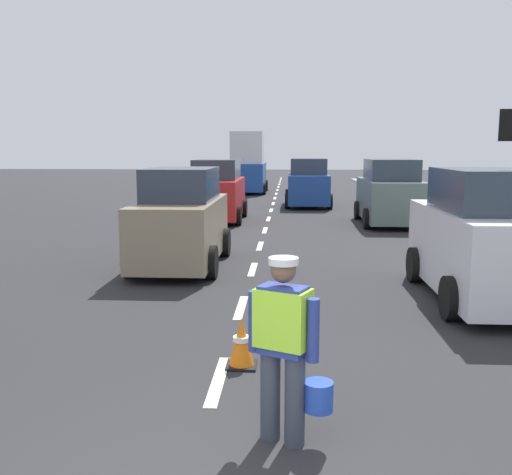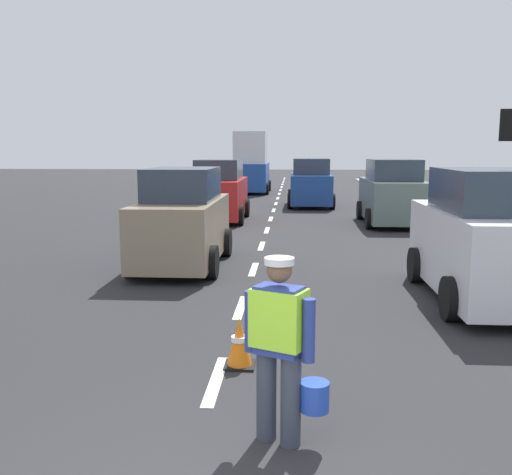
{
  "view_description": "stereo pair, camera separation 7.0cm",
  "coord_description": "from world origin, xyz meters",
  "px_view_note": "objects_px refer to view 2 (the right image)",
  "views": [
    {
      "loc": [
        0.78,
        -3.36,
        2.58
      ],
      "look_at": [
        0.22,
        6.15,
        1.1
      ],
      "focal_mm": 40.13,
      "sensor_mm": 36.0,
      "label": 1
    },
    {
      "loc": [
        0.85,
        -3.36,
        2.58
      ],
      "look_at": [
        0.22,
        6.15,
        1.1
      ],
      "focal_mm": 40.13,
      "sensor_mm": 36.0,
      "label": 2
    }
  ],
  "objects_px": {
    "car_parked_far": "(392,194)",
    "car_oncoming_lead": "(183,221)",
    "traffic_cone_near": "(240,343)",
    "road_worker": "(282,341)",
    "car_outgoing_far": "(311,184)",
    "car_parked_curbside": "(484,240)",
    "car_oncoming_second": "(219,192)",
    "delivery_truck": "(251,166)"
  },
  "relations": [
    {
      "from": "traffic_cone_near",
      "to": "car_parked_far",
      "type": "distance_m",
      "value": 13.97
    },
    {
      "from": "car_outgoing_far",
      "to": "car_parked_curbside",
      "type": "xyz_separation_m",
      "value": [
        2.49,
        -16.14,
        0.04
      ]
    },
    {
      "from": "car_oncoming_second",
      "to": "car_parked_curbside",
      "type": "distance_m",
      "value": 12.24
    },
    {
      "from": "road_worker",
      "to": "car_outgoing_far",
      "type": "height_order",
      "value": "car_outgoing_far"
    },
    {
      "from": "car_outgoing_far",
      "to": "car_parked_curbside",
      "type": "bearing_deg",
      "value": -81.24
    },
    {
      "from": "delivery_truck",
      "to": "car_oncoming_lead",
      "type": "distance_m",
      "value": 21.31
    },
    {
      "from": "traffic_cone_near",
      "to": "car_oncoming_second",
      "type": "distance_m",
      "value": 14.19
    },
    {
      "from": "traffic_cone_near",
      "to": "car_parked_curbside",
      "type": "height_order",
      "value": "car_parked_curbside"
    },
    {
      "from": "traffic_cone_near",
      "to": "road_worker",
      "type": "bearing_deg",
      "value": -72.96
    },
    {
      "from": "car_oncoming_second",
      "to": "car_parked_far",
      "type": "height_order",
      "value": "car_parked_far"
    },
    {
      "from": "car_parked_far",
      "to": "road_worker",
      "type": "bearing_deg",
      "value": -102.89
    },
    {
      "from": "road_worker",
      "to": "car_parked_curbside",
      "type": "height_order",
      "value": "car_parked_curbside"
    },
    {
      "from": "traffic_cone_near",
      "to": "car_outgoing_far",
      "type": "distance_m",
      "value": 19.51
    },
    {
      "from": "road_worker",
      "to": "car_outgoing_far",
      "type": "distance_m",
      "value": 21.22
    },
    {
      "from": "traffic_cone_near",
      "to": "car_oncoming_second",
      "type": "height_order",
      "value": "car_oncoming_second"
    },
    {
      "from": "car_outgoing_far",
      "to": "car_oncoming_second",
      "type": "xyz_separation_m",
      "value": [
        -3.45,
        -5.43,
        0.02
      ]
    },
    {
      "from": "traffic_cone_near",
      "to": "car_parked_far",
      "type": "bearing_deg",
      "value": 73.36
    },
    {
      "from": "traffic_cone_near",
      "to": "car_oncoming_lead",
      "type": "relative_size",
      "value": 0.15
    },
    {
      "from": "car_oncoming_second",
      "to": "car_parked_far",
      "type": "xyz_separation_m",
      "value": [
        6.07,
        -0.65,
        0.02
      ]
    },
    {
      "from": "road_worker",
      "to": "car_oncoming_lead",
      "type": "xyz_separation_m",
      "value": [
        -2.36,
        7.63,
        0.07
      ]
    },
    {
      "from": "traffic_cone_near",
      "to": "car_oncoming_lead",
      "type": "bearing_deg",
      "value": 107.22
    },
    {
      "from": "traffic_cone_near",
      "to": "car_parked_far",
      "type": "xyz_separation_m",
      "value": [
        4.0,
        13.37,
        0.74
      ]
    },
    {
      "from": "car_parked_far",
      "to": "car_oncoming_lead",
      "type": "bearing_deg",
      "value": -127.81
    },
    {
      "from": "car_oncoming_lead",
      "to": "car_oncoming_second",
      "type": "bearing_deg",
      "value": 91.81
    },
    {
      "from": "car_outgoing_far",
      "to": "car_parked_curbside",
      "type": "distance_m",
      "value": 16.33
    },
    {
      "from": "car_oncoming_second",
      "to": "car_parked_far",
      "type": "relative_size",
      "value": 0.97
    },
    {
      "from": "road_worker",
      "to": "delivery_truck",
      "type": "height_order",
      "value": "delivery_truck"
    },
    {
      "from": "car_parked_far",
      "to": "car_parked_curbside",
      "type": "height_order",
      "value": "car_parked_curbside"
    },
    {
      "from": "car_outgoing_far",
      "to": "car_parked_far",
      "type": "height_order",
      "value": "car_parked_far"
    },
    {
      "from": "traffic_cone_near",
      "to": "delivery_truck",
      "type": "height_order",
      "value": "delivery_truck"
    },
    {
      "from": "road_worker",
      "to": "car_parked_far",
      "type": "bearing_deg",
      "value": 77.11
    },
    {
      "from": "traffic_cone_near",
      "to": "delivery_truck",
      "type": "distance_m",
      "value": 27.27
    },
    {
      "from": "car_parked_far",
      "to": "car_oncoming_lead",
      "type": "relative_size",
      "value": 1.06
    },
    {
      "from": "traffic_cone_near",
      "to": "car_parked_curbside",
      "type": "distance_m",
      "value": 5.14
    },
    {
      "from": "road_worker",
      "to": "delivery_truck",
      "type": "relative_size",
      "value": 0.36
    },
    {
      "from": "road_worker",
      "to": "car_oncoming_lead",
      "type": "height_order",
      "value": "car_oncoming_lead"
    },
    {
      "from": "delivery_truck",
      "to": "car_outgoing_far",
      "type": "bearing_deg",
      "value": -67.12
    },
    {
      "from": "delivery_truck",
      "to": "car_oncoming_lead",
      "type": "relative_size",
      "value": 1.16
    },
    {
      "from": "car_oncoming_second",
      "to": "car_parked_curbside",
      "type": "height_order",
      "value": "car_parked_curbside"
    },
    {
      "from": "car_oncoming_second",
      "to": "car_oncoming_lead",
      "type": "distance_m",
      "value": 8.15
    },
    {
      "from": "car_oncoming_second",
      "to": "road_worker",
      "type": "bearing_deg",
      "value": -80.59
    },
    {
      "from": "car_parked_curbside",
      "to": "car_oncoming_lead",
      "type": "bearing_deg",
      "value": 155.75
    }
  ]
}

